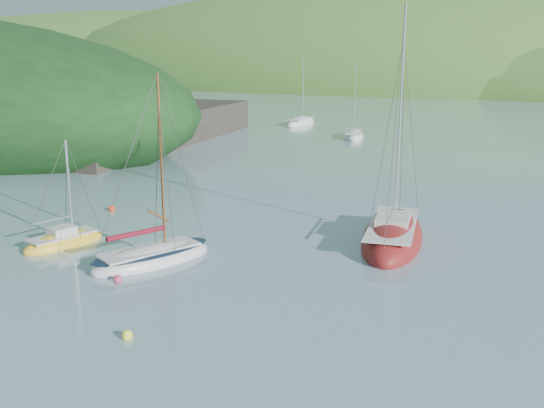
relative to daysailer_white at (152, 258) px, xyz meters
The scene contains 8 objects.
ground 5.66m from the daysailer_white, 50.71° to the right, with size 700.00×700.00×0.00m, color #7693A4.
shoreline_hills 168.16m from the daysailer_white, 92.07° to the left, with size 690.00×135.00×56.00m.
daysailer_white is the anchor object (origin of this frame).
sloop_red 12.35m from the daysailer_white, 43.41° to the left, with size 4.87×9.27×13.05m.
sailboat_yellow 5.65m from the daysailer_white, behind, with size 2.61×4.71×5.90m.
distant_sloop_a 45.22m from the daysailer_white, 99.33° to the left, with size 4.38×6.83×9.20m.
distant_sloop_c 56.69m from the daysailer_white, 109.11° to the left, with size 2.82×7.37×10.39m.
mooring_buoys 3.07m from the daysailer_white, 12.43° to the left, with size 26.69×13.26×0.41m.
Camera 1 is at (14.42, -16.58, 9.62)m, focal length 40.00 mm.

